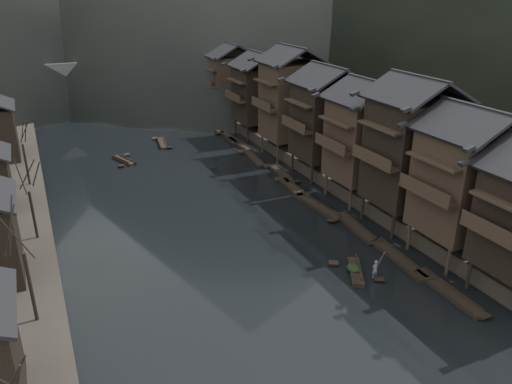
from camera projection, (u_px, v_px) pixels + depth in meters
water at (275, 294)px, 38.84m from camera, size 300.00×300.00×0.00m
right_bank at (353, 119)px, 85.46m from camera, size 40.00×200.00×1.80m
stilt_houses at (335, 110)px, 58.24m from camera, size 9.00×67.60×15.12m
bare_trees at (20, 212)px, 37.64m from camera, size 3.75×44.03×7.50m
moored_sampans at (286, 179)px, 61.01m from camera, size 2.92×59.98×0.47m
midriver_boats at (146, 150)px, 71.70m from camera, size 8.98×11.35×0.45m
stone_bridge at (110, 79)px, 97.24m from camera, size 40.00×6.00×9.00m
hero_sampan at (356, 271)px, 41.62m from camera, size 2.98×4.53×0.43m
cargo_heap at (354, 264)px, 41.53m from camera, size 1.04×1.36×0.62m
boatman at (375, 266)px, 40.31m from camera, size 0.61×0.42×1.60m
bamboo_pole at (381, 236)px, 39.33m from camera, size 0.90×2.37×3.85m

